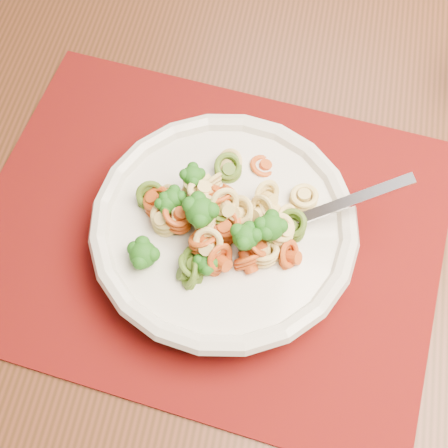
# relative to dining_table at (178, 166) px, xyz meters

# --- Properties ---
(dining_table) EXTENTS (1.46, 0.96, 0.74)m
(dining_table) POSITION_rel_dining_table_xyz_m (0.00, 0.00, 0.00)
(dining_table) COLOR #532717
(dining_table) RESTS_ON ground
(placemat) EXTENTS (0.51, 0.42, 0.00)m
(placemat) POSITION_rel_dining_table_xyz_m (0.07, -0.13, 0.10)
(placemat) COLOR #5F1104
(placemat) RESTS_ON dining_table
(pasta_bowl) EXTENTS (0.26, 0.26, 0.05)m
(pasta_bowl) POSITION_rel_dining_table_xyz_m (0.09, -0.14, 0.13)
(pasta_bowl) COLOR beige
(pasta_bowl) RESTS_ON placemat
(pasta_broccoli_heap) EXTENTS (0.22, 0.22, 0.06)m
(pasta_broccoli_heap) POSITION_rel_dining_table_xyz_m (0.09, -0.14, 0.15)
(pasta_broccoli_heap) COLOR #E2C870
(pasta_broccoli_heap) RESTS_ON pasta_bowl
(fork) EXTENTS (0.18, 0.09, 0.08)m
(fork) POSITION_rel_dining_table_xyz_m (0.14, -0.14, 0.14)
(fork) COLOR silver
(fork) RESTS_ON pasta_bowl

